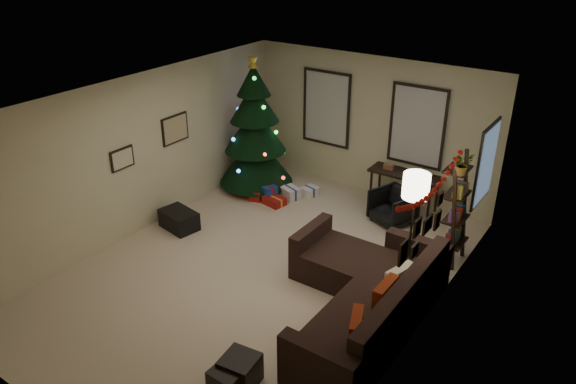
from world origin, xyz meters
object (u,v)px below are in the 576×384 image
object	(u,v)px
christmas_tree	(255,135)
desk	(405,177)
desk_chair	(393,207)
bookshelf	(458,212)
sofa	(366,298)

from	to	relation	value
christmas_tree	desk	bearing A→B (deg)	16.85
desk	desk_chair	distance (m)	0.73
christmas_tree	bookshelf	bearing A→B (deg)	-5.52
christmas_tree	desk_chair	xyz separation A→B (m)	(2.90, 0.20, -0.82)
sofa	desk	xyz separation A→B (m)	(-0.91, 3.25, 0.33)
desk	bookshelf	world-z (taller)	bookshelf
christmas_tree	bookshelf	world-z (taller)	christmas_tree
desk	christmas_tree	bearing A→B (deg)	-163.15
christmas_tree	desk_chair	bearing A→B (deg)	3.95
sofa	desk_chair	distance (m)	2.73
desk	desk_chair	world-z (taller)	desk
sofa	christmas_tree	bearing A→B (deg)	147.08
christmas_tree	bookshelf	distance (m)	4.23
christmas_tree	sofa	size ratio (longest dim) A/B	0.92
christmas_tree	desk_chair	world-z (taller)	christmas_tree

